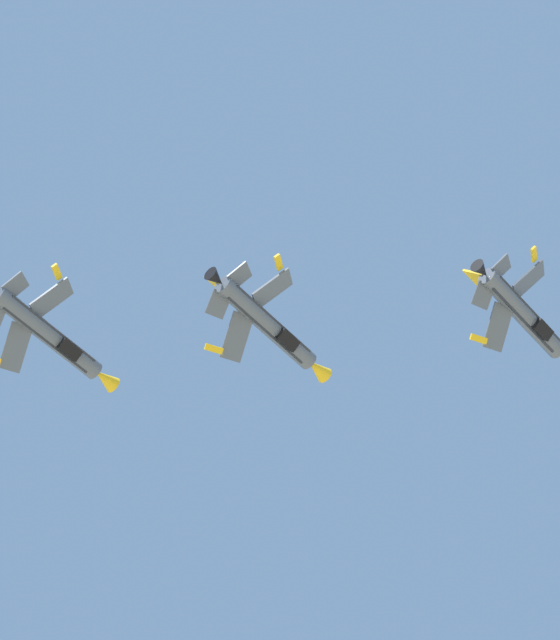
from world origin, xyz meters
TOP-DOWN VIEW (x-y plane):
  - fighter_jet_lead at (38.31, 70.62)m, footprint 13.68×10.86m
  - fighter_jet_left_wing at (15.31, 74.21)m, footprint 13.68×11.01m
  - fighter_jet_right_wing at (-3.04, 79.69)m, footprint 13.68×10.89m

SIDE VIEW (x-z plane):
  - fighter_jet_right_wing at x=-3.04m, z-range 86.37..93.43m
  - fighter_jet_left_wing at x=15.31m, z-range 87.17..93.89m
  - fighter_jet_lead at x=38.31m, z-range 90.75..97.90m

